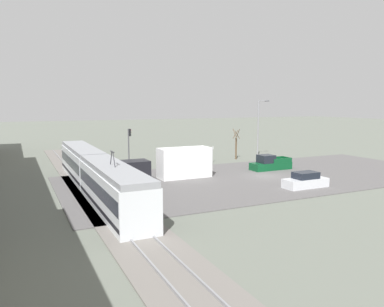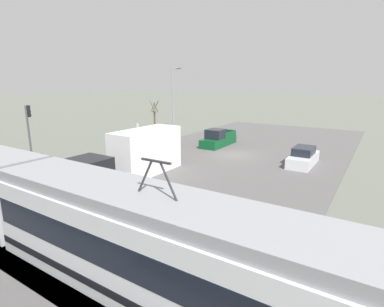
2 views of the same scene
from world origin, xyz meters
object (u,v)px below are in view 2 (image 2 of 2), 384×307
Objects in this scene: box_truck at (134,156)px; street_lamp_near_crossing at (174,96)px; traffic_light_pole at (29,127)px; no_parking_sign at (138,131)px; sedan_car_0 at (303,157)px; pickup_truck at (218,139)px; street_tree at (155,120)px; light_rail_tram at (31,201)px.

street_lamp_near_crossing is at bearing -62.18° from box_truck.
no_parking_sign is (-1.00, -11.82, -1.87)m from traffic_light_pole.
traffic_light_pole is (19.26, 12.37, 2.59)m from sedan_car_0.
traffic_light_pole is at bearing 58.31° from pickup_truck.
sedan_car_0 is 0.52× the size of street_lamp_near_crossing.
pickup_truck is at bearing -17.37° from sedan_car_0.
box_truck is at bearing 89.93° from pickup_truck.
street_lamp_near_crossing is (9.69, -18.35, 3.46)m from box_truck.
street_lamp_near_crossing reaches higher than street_tree.
light_rail_tram reaches higher than street_tree.
traffic_light_pole reaches higher than sedan_car_0.
street_tree reaches higher than pickup_truck.
street_lamp_near_crossing reaches higher than pickup_truck.
box_truck is 1.89× the size of pickup_truck.
traffic_light_pole is at bearing 91.41° from street_tree.
box_truck is at bearing -166.84° from traffic_light_pole.
pickup_truck is at bearing -157.12° from no_parking_sign.
no_parking_sign is at bearing -48.47° from box_truck.
street_lamp_near_crossing reaches higher than box_truck.
street_tree reaches higher than box_truck.
light_rail_tram is 26.29m from street_tree.
street_tree is (9.93, -1.20, 1.30)m from pickup_truck.
street_lamp_near_crossing is 3.78× the size of no_parking_sign.
traffic_light_pole is (11.67, -6.73, 1.54)m from light_rail_tram.
box_truck is 2.17× the size of street_tree.
street_lamp_near_crossing is (0.18, -20.58, 1.79)m from traffic_light_pole.
traffic_light_pole is (9.52, 15.42, 2.51)m from pickup_truck.
light_rail_tram is 5.47× the size of pickup_truck.
sedan_car_0 is at bearing 167.82° from street_tree.
no_parking_sign is at bearing 97.69° from street_lamp_near_crossing.
light_rail_tram is 13.56m from traffic_light_pole.
box_truck is 12.83m from no_parking_sign.
pickup_truck is 9.27m from no_parking_sign.
street_tree is at bearing -62.64° from light_rail_tram.
box_truck is (2.17, -8.95, -0.14)m from light_rail_tram.
street_tree is 5.04m from no_parking_sign.
light_rail_tram is 2.89× the size of box_truck.
box_truck is at bearing 131.53° from no_parking_sign.
street_tree is (19.67, -4.24, 1.38)m from sedan_car_0.
street_lamp_near_crossing reaches higher than light_rail_tram.
no_parking_sign is at bearing 22.88° from pickup_truck.
street_lamp_near_crossing is (-0.23, -3.96, 3.00)m from street_tree.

